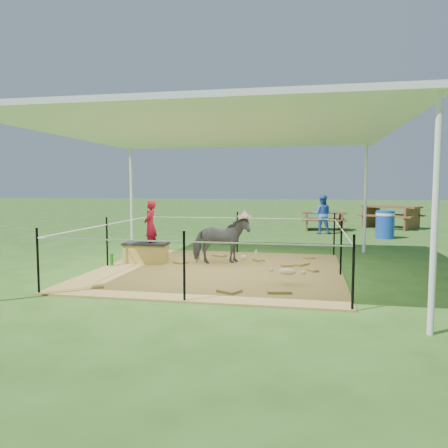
% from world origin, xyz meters
% --- Properties ---
extents(ground, '(90.00, 90.00, 0.00)m').
position_xyz_m(ground, '(0.00, 0.00, 0.00)').
color(ground, '#2D5919').
rests_on(ground, ground).
extents(hay_patch, '(4.60, 4.60, 0.03)m').
position_xyz_m(hay_patch, '(0.00, 0.00, 0.01)').
color(hay_patch, brown).
rests_on(hay_patch, ground).
extents(canopy_tent, '(6.30, 6.30, 2.90)m').
position_xyz_m(canopy_tent, '(0.00, 0.00, 2.69)').
color(canopy_tent, silver).
rests_on(canopy_tent, ground).
extents(rope_fence, '(4.54, 4.54, 1.00)m').
position_xyz_m(rope_fence, '(0.00, -0.00, 0.64)').
color(rope_fence, black).
rests_on(rope_fence, ground).
extents(straw_bale, '(0.86, 0.46, 0.38)m').
position_xyz_m(straw_bale, '(-1.62, 0.47, 0.22)').
color(straw_bale, '#A3873B').
rests_on(straw_bale, hay_patch).
extents(dark_cloth, '(0.92, 0.51, 0.05)m').
position_xyz_m(dark_cloth, '(-1.62, 0.47, 0.43)').
color(dark_cloth, black).
rests_on(dark_cloth, straw_bale).
extents(woman, '(0.26, 0.38, 1.01)m').
position_xyz_m(woman, '(-1.52, 0.47, 0.91)').
color(woman, '#A20F25').
rests_on(woman, straw_bale).
extents(green_bottle, '(0.07, 0.07, 0.23)m').
position_xyz_m(green_bottle, '(-2.17, 0.02, 0.15)').
color(green_bottle, '#186F18').
rests_on(green_bottle, hay_patch).
extents(pony, '(1.24, 0.88, 0.96)m').
position_xyz_m(pony, '(-0.08, 0.70, 0.51)').
color(pony, '#45464A').
rests_on(pony, hay_patch).
extents(pink_hat, '(0.30, 0.30, 0.14)m').
position_xyz_m(pink_hat, '(-0.08, 0.70, 1.05)').
color(pink_hat, pink).
rests_on(pink_hat, pony).
extents(foal, '(0.90, 0.59, 0.46)m').
position_xyz_m(foal, '(1.35, -0.98, 0.26)').
color(foal, beige).
rests_on(foal, hay_patch).
extents(trash_barrel, '(0.70, 0.70, 0.86)m').
position_xyz_m(trash_barrel, '(3.97, 6.07, 0.43)').
color(trash_barrel, '#1743B2').
rests_on(trash_barrel, ground).
extents(picnic_table_near, '(1.61, 1.19, 0.66)m').
position_xyz_m(picnic_table_near, '(2.20, 8.39, 0.33)').
color(picnic_table_near, brown).
rests_on(picnic_table_near, ground).
extents(picnic_table_far, '(2.53, 2.36, 0.86)m').
position_xyz_m(picnic_table_far, '(4.75, 9.60, 0.43)').
color(picnic_table_far, brown).
rests_on(picnic_table_far, ground).
extents(distant_person, '(0.67, 0.54, 1.31)m').
position_xyz_m(distant_person, '(2.10, 7.07, 0.66)').
color(distant_person, blue).
rests_on(distant_person, ground).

